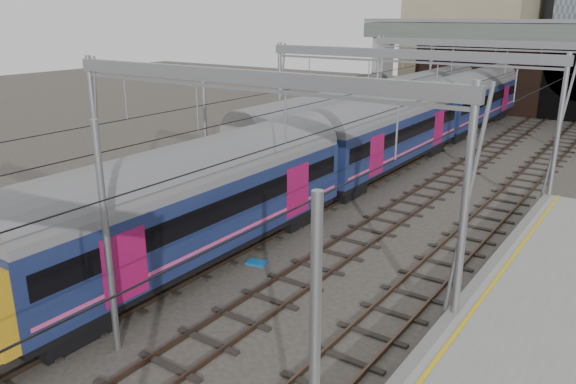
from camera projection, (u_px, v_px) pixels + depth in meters
The scene contains 8 objects.
ground at pixel (59, 383), 15.39m from camera, with size 160.00×160.00×0.00m, color #38332D.
tracks at pixel (334, 223), 27.14m from camera, with size 14.40×80.00×0.22m.
overhead_line at pixel (398, 74), 30.25m from camera, with size 16.80×80.00×8.00m.
retaining_wall at pixel (541, 72), 54.04m from camera, with size 28.00×2.75×9.00m.
overbridge at pixel (514, 43), 49.26m from camera, with size 28.00×3.00×9.25m.
train_main at pixel (438, 112), 42.21m from camera, with size 3.03×69.89×5.13m.
train_second at pixel (417, 100), 48.84m from camera, with size 2.86×49.65×4.90m.
equip_cover_b at pixel (257, 263), 22.70m from camera, with size 0.80×0.56×0.09m, color #165CAB.
Camera 1 is at (12.60, -7.19, 9.65)m, focal length 35.00 mm.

